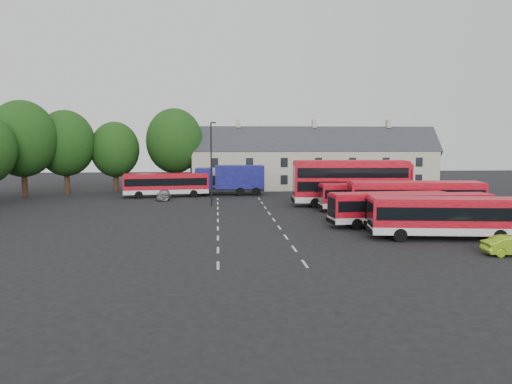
# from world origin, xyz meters

# --- Properties ---
(ground) EXTENTS (140.00, 140.00, 0.00)m
(ground) POSITION_xyz_m (0.00, 0.00, 0.00)
(ground) COLOR black
(ground) RESTS_ON ground
(lane_markings) EXTENTS (5.15, 33.80, 0.01)m
(lane_markings) POSITION_xyz_m (2.50, 2.00, 0.01)
(lane_markings) COLOR beige
(lane_markings) RESTS_ON ground
(treeline) EXTENTS (29.92, 32.59, 12.01)m
(treeline) POSITION_xyz_m (-20.74, 19.36, 6.68)
(treeline) COLOR black
(treeline) RESTS_ON ground
(terrace_houses) EXTENTS (35.70, 7.13, 10.06)m
(terrace_houses) POSITION_xyz_m (14.00, 30.00, 3.86)
(terrace_houses) COLOR beige
(terrace_houses) RESTS_ON ground
(bus_row_a) EXTENTS (10.85, 3.78, 3.00)m
(bus_row_a) POSITION_xyz_m (16.25, -7.77, 1.81)
(bus_row_a) COLOR silver
(bus_row_a) RESTS_ON ground
(bus_row_b) EXTENTS (10.14, 2.50, 2.86)m
(bus_row_b) POSITION_xyz_m (16.72, -3.68, 1.72)
(bus_row_b) COLOR silver
(bus_row_b) RESTS_ON ground
(bus_row_c) EXTENTS (10.12, 3.10, 2.82)m
(bus_row_c) POSITION_xyz_m (14.13, -2.19, 1.69)
(bus_row_c) COLOR silver
(bus_row_c) RESTS_ON ground
(bus_row_d) EXTENTS (12.12, 3.79, 3.37)m
(bus_row_d) POSITION_xyz_m (17.86, 1.71, 2.03)
(bus_row_d) COLOR silver
(bus_row_d) RESTS_ON ground
(bus_row_e) EXTENTS (9.94, 2.39, 2.80)m
(bus_row_e) POSITION_xyz_m (15.11, 6.52, 1.69)
(bus_row_e) COLOR silver
(bus_row_e) RESTS_ON ground
(bus_dd_south) EXTENTS (12.22, 3.50, 4.95)m
(bus_dd_south) POSITION_xyz_m (14.13, 10.18, 2.82)
(bus_dd_south) COLOR silver
(bus_dd_south) RESTS_ON ground
(bus_dd_north) EXTENTS (11.17, 2.95, 4.55)m
(bus_dd_north) POSITION_xyz_m (15.73, 12.08, 2.59)
(bus_dd_north) COLOR silver
(bus_dd_north) RESTS_ON ground
(bus_north) EXTENTS (10.62, 3.74, 2.94)m
(bus_north) POSITION_xyz_m (-6.42, 20.71, 1.77)
(bus_north) COLOR silver
(bus_north) RESTS_ON ground
(box_truck) EXTENTS (8.78, 2.77, 3.84)m
(box_truck) POSITION_xyz_m (1.70, 22.35, 2.16)
(box_truck) COLOR black
(box_truck) RESTS_ON ground
(silver_car) EXTENTS (1.56, 3.70, 1.25)m
(silver_car) POSITION_xyz_m (-6.42, 17.80, 0.62)
(silver_car) COLOR #9FA2A7
(silver_car) RESTS_ON ground
(lamppost) EXTENTS (0.62, 0.27, 9.01)m
(lamppost) POSITION_xyz_m (-0.64, 11.54, 4.81)
(lamppost) COLOR black
(lamppost) RESTS_ON ground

